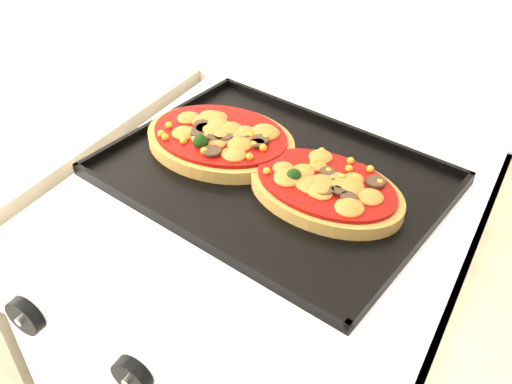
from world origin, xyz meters
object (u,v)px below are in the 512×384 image
Objects in this scene: pizza_left at (220,138)px; pizza_right at (325,187)px; baking_tray at (272,174)px; stove at (268,367)px.

pizza_right is at bearing -9.08° from pizza_left.
pizza_left is (-0.11, 0.02, 0.02)m from baking_tray.
pizza_right is (0.08, 0.02, 0.48)m from stove.
stove is 0.49m from pizza_right.
stove is 0.50m from pizza_left.
pizza_left reaches higher than pizza_right.
baking_tray is at bearing 117.95° from stove.
pizza_left reaches higher than stove.
baking_tray is at bearing -12.13° from pizza_left.
baking_tray is (-0.01, 0.03, 0.47)m from stove.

